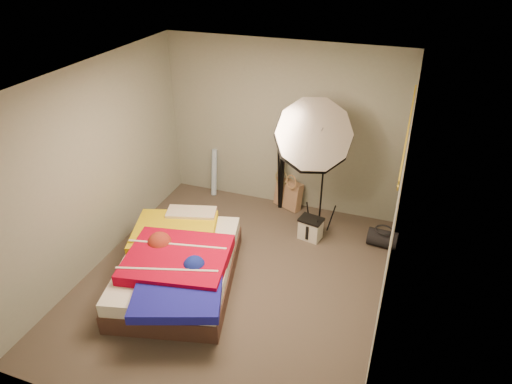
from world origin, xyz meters
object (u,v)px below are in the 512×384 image
at_px(wrapping_roll, 214,172).
at_px(tote_bag, 288,194).
at_px(camera_tripod, 281,164).
at_px(camera_case, 310,229).
at_px(bed, 178,265).
at_px(photo_umbrella, 313,136).
at_px(duffel_bag, 382,238).

bearing_deg(wrapping_roll, tote_bag, 0.00).
height_order(wrapping_roll, camera_tripod, camera_tripod).
distance_m(tote_bag, camera_case, 0.88).
xyz_separation_m(bed, photo_umbrella, (1.21, 1.50, 1.23)).
bearing_deg(camera_tripod, bed, -107.15).
distance_m(duffel_bag, bed, 2.75).
bearing_deg(tote_bag, wrapping_roll, -155.25).
bearing_deg(camera_case, wrapping_roll, 169.92).
bearing_deg(bed, camera_tripod, 72.85).
bearing_deg(camera_case, duffel_bag, 20.89).
height_order(camera_case, bed, bed).
bearing_deg(wrapping_roll, bed, -77.11).
bearing_deg(bed, wrapping_roll, 102.89).
bearing_deg(camera_tripod, duffel_bag, -16.83).
xyz_separation_m(tote_bag, camera_tripod, (-0.11, -0.07, 0.52)).
distance_m(tote_bag, duffel_bag, 1.59).
bearing_deg(duffel_bag, photo_umbrella, -171.12).
relative_size(duffel_bag, camera_tripod, 0.30).
xyz_separation_m(bed, camera_tripod, (0.64, 2.07, 0.47)).
bearing_deg(wrapping_roll, duffel_bag, -11.42).
relative_size(camera_case, camera_tripod, 0.23).
relative_size(wrapping_roll, photo_umbrella, 0.36).
xyz_separation_m(camera_case, bed, (-1.27, -1.44, 0.12)).
distance_m(tote_bag, photo_umbrella, 1.50).
xyz_separation_m(duffel_bag, camera_tripod, (-1.59, 0.48, 0.63)).
distance_m(duffel_bag, photo_umbrella, 1.72).
bearing_deg(duffel_bag, bed, -140.74).
xyz_separation_m(wrapping_roll, duffel_bag, (2.73, -0.55, -0.26)).
xyz_separation_m(camera_case, camera_tripod, (-0.63, 0.64, 0.60)).
relative_size(wrapping_roll, bed, 0.35).
xyz_separation_m(tote_bag, camera_case, (0.52, -0.71, -0.07)).
bearing_deg(tote_bag, photo_umbrella, -29.62).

